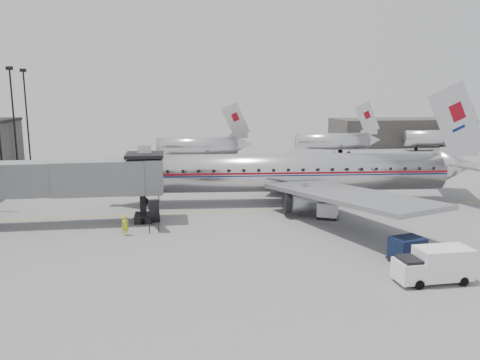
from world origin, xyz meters
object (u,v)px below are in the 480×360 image
Objects in this scene: baggage_cart_white at (328,210)px; ramp_worker at (125,225)px; service_van at (434,265)px; baggage_cart_navy at (407,249)px; airliner at (297,172)px.

ramp_worker is (-18.58, -2.63, 0.04)m from baggage_cart_white.
baggage_cart_white is 1.39× the size of ramp_worker.
service_van is 24.00m from ramp_worker.
service_van reaches higher than ramp_worker.
baggage_cart_navy is at bearing 86.12° from service_van.
service_van is at bearing -78.61° from airliner.
baggage_cart_navy is at bearing -56.93° from baggage_cart_white.
baggage_cart_navy is (0.15, 3.63, -0.22)m from service_van.
ramp_worker is at bearing -146.81° from airliner.
ramp_worker is at bearing -147.11° from baggage_cart_white.
service_van is at bearing -105.50° from baggage_cart_navy.
baggage_cart_navy is 1.09× the size of baggage_cart_white.
service_van is 2.79× the size of ramp_worker.
baggage_cart_navy is at bearing -53.21° from ramp_worker.
service_van is 2.01× the size of baggage_cart_white.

